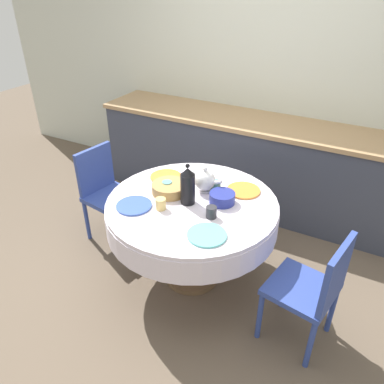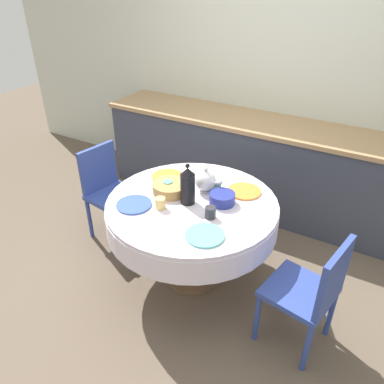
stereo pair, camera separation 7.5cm
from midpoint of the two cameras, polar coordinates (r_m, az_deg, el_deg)
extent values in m
plane|color=brown|center=(3.16, -0.70, -12.66)|extent=(12.00, 12.00, 0.00)
cube|color=beige|center=(3.90, 11.45, 17.32)|extent=(7.00, 0.05, 2.60)
cube|color=#383D4C|center=(3.89, 8.59, 4.07)|extent=(3.20, 0.60, 0.89)
cube|color=#A37F56|center=(3.71, 9.15, 10.47)|extent=(3.24, 0.64, 0.04)
cylinder|color=brown|center=(3.15, -0.70, -12.40)|extent=(0.44, 0.44, 0.04)
cylinder|color=brown|center=(2.98, -0.73, -8.77)|extent=(0.11, 0.11, 0.48)
cylinder|color=silver|center=(2.78, -0.78, -3.54)|extent=(1.26, 1.26, 0.18)
cylinder|color=silver|center=(2.72, -0.79, -1.72)|extent=(1.25, 1.25, 0.03)
cube|color=#2D428E|center=(2.55, 15.46, -14.00)|extent=(0.47, 0.47, 0.04)
cube|color=#2D428E|center=(2.36, 20.26, -11.78)|extent=(0.10, 0.38, 0.41)
cylinder|color=#2D428E|center=(2.64, 9.43, -18.13)|extent=(0.04, 0.04, 0.41)
cylinder|color=#2D428E|center=(2.87, 13.14, -13.73)|extent=(0.04, 0.04, 0.41)
cylinder|color=#2D428E|center=(2.56, 16.70, -21.41)|extent=(0.04, 0.04, 0.41)
cylinder|color=#2D428E|center=(2.80, 19.80, -16.51)|extent=(0.04, 0.04, 0.41)
cube|color=#2D428E|center=(3.41, -12.73, -0.83)|extent=(0.46, 0.46, 0.04)
cube|color=#2D428E|center=(3.43, -15.17, 3.34)|extent=(0.09, 0.38, 0.41)
cylinder|color=#2D428E|center=(3.52, -8.27, -3.64)|extent=(0.04, 0.04, 0.41)
cylinder|color=#2D428E|center=(3.33, -12.52, -6.35)|extent=(0.04, 0.04, 0.41)
cylinder|color=#2D428E|center=(3.74, -12.14, -1.74)|extent=(0.04, 0.04, 0.41)
cylinder|color=#2D428E|center=(3.57, -16.31, -4.16)|extent=(0.04, 0.04, 0.41)
cylinder|color=#3856AD|center=(2.69, -9.62, -2.06)|extent=(0.25, 0.25, 0.01)
cylinder|color=#DBB766|center=(2.62, -5.60, -1.81)|extent=(0.07, 0.07, 0.08)
cylinder|color=#60BCB7|center=(2.38, 1.37, -6.57)|extent=(0.25, 0.25, 0.01)
cylinder|color=#28282D|center=(2.53, 2.11, -3.09)|extent=(0.07, 0.07, 0.08)
cylinder|color=orange|center=(3.03, -4.69, 2.32)|extent=(0.25, 0.25, 0.01)
cylinder|color=#5BA39E|center=(2.83, -4.57, 0.85)|extent=(0.07, 0.07, 0.08)
cylinder|color=orange|center=(2.86, 7.10, 0.24)|extent=(0.25, 0.25, 0.01)
cylinder|color=#5BA39E|center=(2.83, 2.89, 0.94)|extent=(0.07, 0.07, 0.08)
cylinder|color=black|center=(2.64, -1.47, 0.47)|extent=(0.11, 0.11, 0.23)
cone|color=black|center=(2.57, -1.51, 3.17)|extent=(0.09, 0.09, 0.05)
sphere|color=black|center=(2.55, -1.52, 4.00)|extent=(0.03, 0.03, 0.03)
cylinder|color=white|center=(2.84, 1.20, 0.28)|extent=(0.09, 0.09, 0.01)
sphere|color=white|center=(2.80, 1.22, 1.78)|extent=(0.16, 0.16, 0.16)
cylinder|color=white|center=(2.76, 2.94, 1.48)|extent=(0.09, 0.03, 0.06)
sphere|color=white|center=(2.75, 1.24, 3.54)|extent=(0.03, 0.03, 0.03)
cylinder|color=#AD844C|center=(2.81, -4.19, 0.58)|extent=(0.27, 0.27, 0.08)
cylinder|color=navy|center=(2.69, 3.82, -0.90)|extent=(0.19, 0.19, 0.08)
camera|label=1|loc=(0.04, -90.81, -0.48)|focal=35.00mm
camera|label=2|loc=(0.04, 89.19, 0.48)|focal=35.00mm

